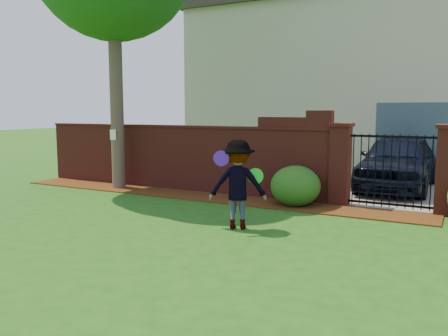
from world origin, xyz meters
The scene contains 14 objects.
ground centered at (0.00, 0.00, -0.01)m, with size 80.00×80.00×0.01m, color #1E4E13.
mulch_bed centered at (-0.95, 3.34, 0.01)m, with size 11.10×1.08×0.03m, color #3D1F0B.
brick_wall centered at (-2.01, 4.00, 0.93)m, with size 8.70×0.31×2.16m.
pillar_left centered at (2.40, 4.00, 0.96)m, with size 0.50×0.50×1.88m.
pillar_right centered at (4.60, 4.00, 0.96)m, with size 0.50×0.50×1.88m.
iron_gate centered at (3.50, 4.00, 0.85)m, with size 1.78×0.03×1.60m.
driveway centered at (3.50, 8.00, 0.01)m, with size 3.20×8.00×0.01m, color gray.
house centered at (1.00, 12.00, 3.16)m, with size 12.40×6.40×6.30m.
car centered at (3.27, 6.68, 0.76)m, with size 1.81×4.49×1.53m, color black.
paper_notice centered at (-3.60, 3.21, 1.50)m, with size 0.20×0.01×0.28m, color white.
shrub_left centered at (1.56, 3.39, 0.46)m, with size 1.13×1.13×0.93m, color #185118.
man centered at (1.26, 1.00, 0.82)m, with size 1.06×0.61×1.63m, color gray.
frisbee_purple centered at (1.09, 0.69, 1.32)m, with size 0.28×0.28×0.03m, color #511BAB.
frisbee_green centered at (1.57, 1.12, 0.98)m, with size 0.29×0.29×0.03m, color #1BD122.
Camera 1 is at (4.91, -6.43, 2.17)m, focal length 36.86 mm.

